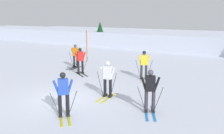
# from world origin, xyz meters

# --- Properties ---
(ground_plane) EXTENTS (120.00, 120.00, 0.00)m
(ground_plane) POSITION_xyz_m (0.00, 0.00, 0.00)
(ground_plane) COLOR silver
(far_snow_ridge) EXTENTS (80.00, 8.37, 1.71)m
(far_snow_ridge) POSITION_xyz_m (0.00, 21.37, 0.85)
(far_snow_ridge) COLOR silver
(far_snow_ridge) RESTS_ON ground
(skier_blue) EXTENTS (1.43, 1.35, 1.71)m
(skier_blue) POSITION_xyz_m (1.48, -1.38, 0.95)
(skier_blue) COLOR gold
(skier_blue) RESTS_ON ground
(skier_orange) EXTENTS (1.00, 1.63, 1.71)m
(skier_orange) POSITION_xyz_m (-4.32, 5.85, 0.92)
(skier_orange) COLOR black
(skier_orange) RESTS_ON ground
(skier_black) EXTENTS (1.11, 1.57, 1.71)m
(skier_black) POSITION_xyz_m (3.99, 0.79, 0.92)
(skier_black) COLOR #237AC6
(skier_black) RESTS_ON ground
(skier_white) EXTENTS (1.00, 1.64, 1.71)m
(skier_white) POSITION_xyz_m (1.52, 1.47, 0.92)
(skier_white) COLOR gold
(skier_white) RESTS_ON ground
(skier_red) EXTENTS (1.56, 1.15, 1.71)m
(skier_red) POSITION_xyz_m (-2.73, 4.51, 0.95)
(skier_red) COLOR black
(skier_red) RESTS_ON ground
(skier_yellow) EXTENTS (1.08, 1.58, 1.71)m
(skier_yellow) POSITION_xyz_m (1.36, 5.49, 0.92)
(skier_yellow) COLOR silver
(skier_yellow) RESTS_ON ground
(trail_marker_pole) EXTENTS (0.07, 0.07, 2.56)m
(trail_marker_pole) POSITION_xyz_m (-5.18, 8.21, 1.28)
(trail_marker_pole) COLOR #C65614
(trail_marker_pole) RESTS_ON ground
(conifer_far_left) EXTENTS (1.47, 1.47, 2.99)m
(conifer_far_left) POSITION_xyz_m (-11.25, 18.35, 1.82)
(conifer_far_left) COLOR #513823
(conifer_far_left) RESTS_ON ground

